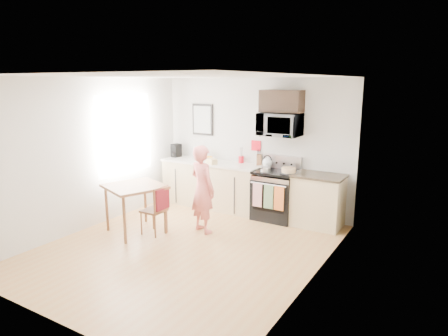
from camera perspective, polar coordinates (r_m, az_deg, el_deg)
The scene contains 28 objects.
floor at distance 6.34m, azimuth -5.48°, elevation -11.28°, with size 4.60×4.60×0.00m, color #AD7743.
back_wall at distance 7.88m, azimuth 4.32°, elevation 3.25°, with size 4.00×0.04×2.60m, color beige.
front_wall at distance 4.39m, azimuth -24.04°, elevation -5.05°, with size 4.00×0.04×2.60m, color beige.
left_wall at distance 7.30m, azimuth -18.43°, elevation 1.95°, with size 0.04×4.60×2.60m, color beige.
right_wall at distance 5.04m, azimuth 12.85°, elevation -2.13°, with size 0.04×4.60×2.60m, color beige.
ceiling at distance 5.82m, azimuth -6.01°, elevation 12.92°, with size 4.00×4.60×0.04m, color white.
window at distance 7.78m, azimuth -13.91°, elevation 4.67°, with size 0.06×1.40×1.50m.
cabinet_left at distance 8.18m, azimuth -1.73°, elevation -2.46°, with size 2.10×0.60×0.90m, color beige.
countertop_left at distance 8.08m, azimuth -1.76°, elevation 0.77°, with size 2.14×0.64×0.04m, color beige.
cabinet_right at distance 7.27m, azimuth 13.27°, elevation -4.69°, with size 0.84×0.60×0.90m, color beige.
countertop_right at distance 7.15m, azimuth 13.46°, elevation -1.08°, with size 0.88×0.64×0.04m, color black.
range at distance 7.52m, azimuth 7.40°, elevation -4.00°, with size 0.76×0.70×1.16m.
microwave at distance 7.36m, azimuth 8.01°, elevation 6.15°, with size 0.76×0.51×0.42m, color #BCBCC1.
upper_cabinet at distance 7.37m, azimuth 8.24°, elevation 9.43°, with size 0.76×0.35×0.40m, color black.
wall_art at distance 8.41m, azimuth -3.08°, elevation 6.92°, with size 0.50×0.04×0.65m.
wall_trivet at distance 7.84m, azimuth 4.60°, elevation 3.21°, with size 0.20×0.02×0.20m, color #B30F1C.
person at distance 6.75m, azimuth -3.10°, elevation -3.02°, with size 0.55×0.36×1.50m, color #CD3B38.
dining_table at distance 6.88m, azimuth -12.64°, elevation -3.19°, with size 0.99×0.99×0.83m.
chair at distance 6.72m, azimuth -9.28°, elevation -5.09°, with size 0.39×0.35×0.84m.
knife_block at distance 7.79m, azimuth 5.01°, elevation 1.21°, with size 0.09×0.13×0.21m, color brown.
utensil_crock at distance 7.94m, azimuth 2.47°, elevation 1.65°, with size 0.11×0.11×0.32m.
fruit_bowl at distance 8.20m, azimuth -2.15°, elevation 1.35°, with size 0.26×0.26×0.10m.
milk_carton at distance 8.29m, azimuth -2.95°, elevation 1.98°, with size 0.08×0.08×0.22m, color tan.
coffee_maker at distance 8.64m, azimuth -6.88°, elevation 2.45°, with size 0.18×0.25×0.28m.
bread_bag at distance 7.87m, azimuth -1.82°, elevation 0.99°, with size 0.28×0.13×0.10m, color tan.
cake at distance 7.19m, azimuth 9.23°, elevation -0.38°, with size 0.31×0.31×0.10m.
kettle at distance 7.60m, azimuth 6.23°, elevation 0.82°, with size 0.19×0.19×0.25m.
pot at distance 7.27m, azimuth 5.92°, elevation -0.17°, with size 0.19×0.31×0.09m.
Camera 1 is at (3.49, -4.65, 2.52)m, focal length 32.00 mm.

